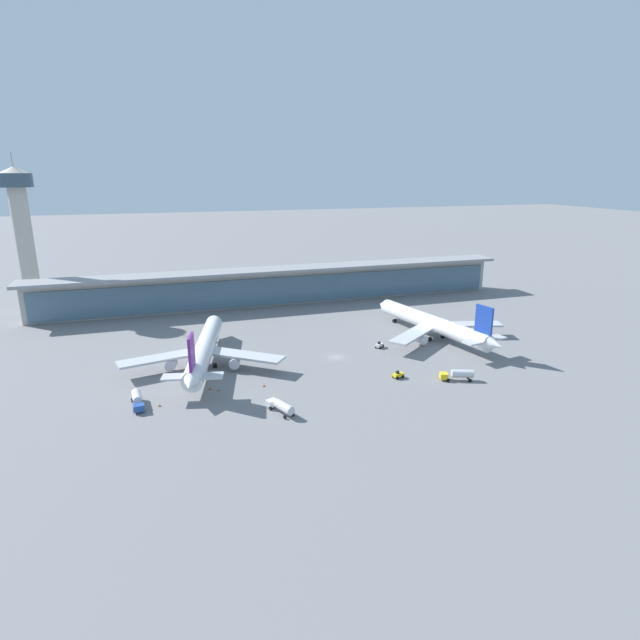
{
  "coord_description": "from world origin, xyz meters",
  "views": [
    {
      "loc": [
        -49.07,
        -135.8,
        53.08
      ],
      "look_at": [
        0.0,
        15.46,
        7.27
      ],
      "focal_mm": 28.95,
      "sensor_mm": 36.0,
      "label": 1
    }
  ],
  "objects": [
    {
      "name": "safety_cone_bravo",
      "position": [
        -38.43,
        -12.37,
        0.32
      ],
      "size": [
        0.62,
        0.62,
        0.7
      ],
      "color": "orange",
      "rests_on": "ground"
    },
    {
      "name": "airliner_centre_stand",
      "position": [
        36.71,
        7.05,
        4.98
      ],
      "size": [
        44.84,
        59.05,
        15.81
      ],
      "color": "white",
      "rests_on": "ground"
    },
    {
      "name": "service_truck_by_tail_white",
      "position": [
        -24.37,
        -30.96,
        1.71
      ],
      "size": [
        5.26,
        8.82,
        2.95
      ],
      "color": "silver",
      "rests_on": "ground"
    },
    {
      "name": "service_truck_on_taxiway_white",
      "position": [
        15.82,
        3.78,
        0.87
      ],
      "size": [
        3.32,
        3.06,
        2.05
      ],
      "color": "silver",
      "rests_on": "ground"
    },
    {
      "name": "terminal_building",
      "position": [
        0.0,
        68.85,
        7.87
      ],
      "size": [
        195.64,
        12.8,
        15.2
      ],
      "color": "#B2ADA3",
      "rests_on": "ground"
    },
    {
      "name": "airliner_left_stand",
      "position": [
        -37.81,
        4.62,
        4.98
      ],
      "size": [
        44.54,
        58.82,
        15.81
      ],
      "color": "white",
      "rests_on": "ground"
    },
    {
      "name": "service_truck_mid_apron_yellow",
      "position": [
        24.68,
        -26.64,
        1.71
      ],
      "size": [
        8.84,
        5.16,
        2.95
      ],
      "color": "yellow",
      "rests_on": "ground"
    },
    {
      "name": "safety_cone_delta",
      "position": [
        -36.5,
        -13.97,
        0.32
      ],
      "size": [
        0.62,
        0.62,
        0.7
      ],
      "color": "orange",
      "rests_on": "ground"
    },
    {
      "name": "ground_plane",
      "position": [
        0.0,
        0.0,
        0.0
      ],
      "size": [
        1200.0,
        1200.0,
        0.0
      ],
      "primitive_type": "plane",
      "color": "slate"
    },
    {
      "name": "service_truck_under_wing_yellow",
      "position": [
        10.37,
        -20.35,
        0.87
      ],
      "size": [
        3.17,
        2.31,
        2.05
      ],
      "color": "yellow",
      "rests_on": "ground"
    },
    {
      "name": "control_tower",
      "position": [
        -95.28,
        85.46,
        32.86
      ],
      "size": [
        12.0,
        12.0,
        60.0
      ],
      "color": "#B2ADA3",
      "rests_on": "ground"
    },
    {
      "name": "safety_cone_alpha",
      "position": [
        -24.94,
        -14.87,
        0.32
      ],
      "size": [
        0.62,
        0.62,
        0.7
      ],
      "color": "orange",
      "rests_on": "ground"
    },
    {
      "name": "safety_cone_charlie",
      "position": [
        -50.78,
        -18.75,
        0.32
      ],
      "size": [
        0.62,
        0.62,
        0.7
      ],
      "color": "orange",
      "rests_on": "ground"
    },
    {
      "name": "service_truck_near_nose_blue",
      "position": [
        -55.64,
        -16.94,
        1.71
      ],
      "size": [
        3.22,
        8.78,
        2.95
      ],
      "color": "#234C9E",
      "rests_on": "ground"
    }
  ]
}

